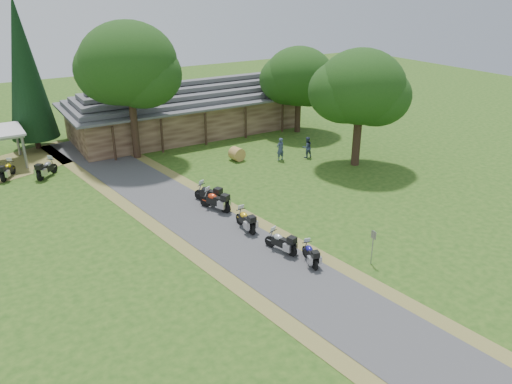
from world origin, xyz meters
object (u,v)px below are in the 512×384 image
motorcycle_carport_a (7,169)px  motorcycle_row_a (310,253)px  motorcycle_carport_b (46,168)px  lodge (184,107)px  motorcycle_row_b (281,241)px  motorcycle_row_c (245,219)px  motorcycle_row_e (209,193)px  hay_bale (237,154)px  motorcycle_row_d (215,200)px

motorcycle_carport_a → motorcycle_row_a: bearing=-121.0°
motorcycle_carport_a → motorcycle_carport_b: 2.75m
lodge → motorcycle_row_b: (-4.78, -23.36, -1.81)m
motorcycle_row_c → motorcycle_carport_a: bearing=35.8°
motorcycle_row_b → motorcycle_carport_b: (-8.54, 17.96, 0.06)m
motorcycle_carport_a → motorcycle_row_e: bearing=-107.8°
motorcycle_row_b → motorcycle_row_e: motorcycle_row_e is taller
motorcycle_row_a → motorcycle_carport_a: bearing=44.4°
motorcycle_row_b → motorcycle_row_a: bearing=-177.1°
motorcycle_row_b → motorcycle_carport_b: 19.89m
motorcycle_row_b → motorcycle_row_e: size_ratio=0.90×
motorcycle_carport_b → motorcycle_row_b: bearing=-109.8°
motorcycle_row_a → motorcycle_row_b: 1.85m
motorcycle_row_b → motorcycle_row_c: motorcycle_row_c is taller
lodge → motorcycle_carport_a: 16.47m
motorcycle_carport_b → lodge: bearing=-23.2°
lodge → motorcycle_row_e: size_ratio=10.36×
motorcycle_row_c → motorcycle_carport_b: 16.91m
motorcycle_row_b → hay_bale: size_ratio=1.77×
motorcycle_row_e → motorcycle_carport_a: bearing=20.0°
lodge → hay_bale: bearing=-88.0°
motorcycle_row_c → motorcycle_row_d: 3.26m
hay_bale → motorcycle_row_d: bearing=-127.4°
motorcycle_row_a → motorcycle_row_c: (-0.94, 4.92, 0.07)m
motorcycle_row_a → motorcycle_row_c: 5.01m
motorcycle_row_c → motorcycle_carport_b: motorcycle_carport_b is taller
motorcycle_row_e → motorcycle_carport_a: 15.61m
lodge → motorcycle_row_e: (-5.28, -15.77, -1.74)m
motorcycle_row_e → hay_bale: bearing=-63.9°
motorcycle_row_d → motorcycle_carport_b: 13.98m
motorcycle_row_d → motorcycle_carport_b: (-7.93, 11.52, -0.00)m
motorcycle_carport_a → motorcycle_carport_b: motorcycle_carport_b is taller
motorcycle_row_b → motorcycle_row_c: 3.20m
motorcycle_carport_a → hay_bale: size_ratio=1.86×
motorcycle_row_c → motorcycle_row_d: size_ratio=0.93×
motorcycle_row_d → motorcycle_carport_a: motorcycle_row_d is taller
hay_bale → motorcycle_row_b: bearing=-110.1°
motorcycle_row_d → motorcycle_row_b: bearing=160.8°
motorcycle_carport_b → hay_bale: (13.65, -4.03, -0.17)m
lodge → hay_bale: 9.63m
motorcycle_row_b → motorcycle_row_c: bearing=-11.6°
motorcycle_row_a → motorcycle_row_e: size_ratio=0.82×
motorcycle_row_d → motorcycle_carport_b: motorcycle_row_d is taller
motorcycle_row_b → motorcycle_row_e: bearing=-13.4°
motorcycle_carport_a → motorcycle_carport_b: (2.49, -1.16, 0.03)m
motorcycle_row_a → motorcycle_carport_b: size_ratio=0.83×
motorcycle_row_d → motorcycle_carport_a: (-10.41, 12.69, -0.03)m
lodge → hay_bale: (0.32, -9.43, -1.92)m
motorcycle_row_a → motorcycle_row_d: motorcycle_row_d is taller
motorcycle_row_a → motorcycle_carport_a: 23.90m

